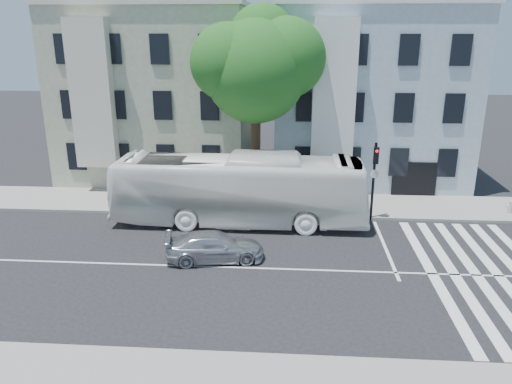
# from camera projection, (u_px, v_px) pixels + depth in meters

# --- Properties ---
(ground) EXTENTS (120.00, 120.00, 0.00)m
(ground) POSITION_uv_depth(u_px,v_px,m) (242.00, 268.00, 21.32)
(ground) COLOR black
(ground) RESTS_ON ground
(sidewalk_far) EXTENTS (80.00, 4.00, 0.15)m
(sidewalk_far) POSITION_uv_depth(u_px,v_px,m) (255.00, 204.00, 28.88)
(sidewalk_far) COLOR gray
(sidewalk_far) RESTS_ON ground
(building_left) EXTENTS (12.00, 10.00, 11.00)m
(building_left) POSITION_uv_depth(u_px,v_px,m) (161.00, 93.00, 34.26)
(building_left) COLOR #979F85
(building_left) RESTS_ON ground
(building_right) EXTENTS (12.00, 10.00, 11.00)m
(building_right) POSITION_uv_depth(u_px,v_px,m) (367.00, 95.00, 33.34)
(building_right) COLOR #9CAAB9
(building_right) RESTS_ON ground
(street_tree) EXTENTS (7.30, 5.90, 11.10)m
(street_tree) POSITION_uv_depth(u_px,v_px,m) (257.00, 65.00, 27.13)
(street_tree) COLOR #2D2116
(street_tree) RESTS_ON ground
(bus) EXTENTS (3.25, 13.14, 3.65)m
(bus) POSITION_uv_depth(u_px,v_px,m) (239.00, 189.00, 25.71)
(bus) COLOR white
(bus) RESTS_ON ground
(sedan) EXTENTS (2.45, 4.55, 1.25)m
(sedan) POSITION_uv_depth(u_px,v_px,m) (215.00, 246.00, 21.89)
(sedan) COLOR silver
(sedan) RESTS_ON ground
(hedge) EXTENTS (8.54, 1.93, 0.70)m
(hedge) POSITION_uv_depth(u_px,v_px,m) (218.00, 206.00, 27.26)
(hedge) COLOR #216823
(hedge) RESTS_ON sidewalk_far
(traffic_signal) EXTENTS (0.44, 0.53, 4.21)m
(traffic_signal) POSITION_uv_depth(u_px,v_px,m) (374.00, 172.00, 25.68)
(traffic_signal) COLOR black
(traffic_signal) RESTS_ON ground
(fire_hydrant) EXTENTS (0.42, 0.24, 0.74)m
(fire_hydrant) POSITION_uv_depth(u_px,v_px,m) (511.00, 207.00, 27.06)
(fire_hydrant) COLOR #BABAB5
(fire_hydrant) RESTS_ON sidewalk_far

